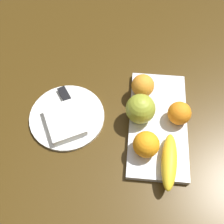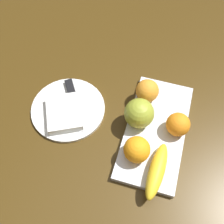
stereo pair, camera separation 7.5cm
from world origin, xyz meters
The scene contains 10 objects.
ground_plane centered at (0.00, 0.00, 0.00)m, with size 2.40×2.40×0.00m, color #402D0E.
fruit_tray centered at (0.00, 0.02, 0.01)m, with size 0.34×0.16×0.02m, color silver.
apple centered at (-0.01, -0.03, 0.06)m, with size 0.08×0.08×0.08m, color #93A02E.
banana centered at (0.12, 0.05, 0.04)m, with size 0.15×0.04×0.04m, color yellow.
orange_near_apple centered at (-0.01, 0.07, 0.05)m, with size 0.07×0.07×0.07m, color orange.
orange_near_banana centered at (0.09, -0.02, 0.05)m, with size 0.07×0.07×0.07m, color orange.
orange_center centered at (-0.10, -0.03, 0.05)m, with size 0.07×0.07×0.07m, color orange.
dinner_plate centered at (0.00, -0.24, 0.01)m, with size 0.22×0.22×0.01m, color white.
folded_napkin centered at (0.03, -0.24, 0.02)m, with size 0.12×0.10×0.02m, color white.
knife centered at (-0.04, -0.24, 0.02)m, with size 0.16×0.12×0.01m.
Camera 1 is at (0.38, -0.08, 0.70)m, focal length 43.62 mm.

